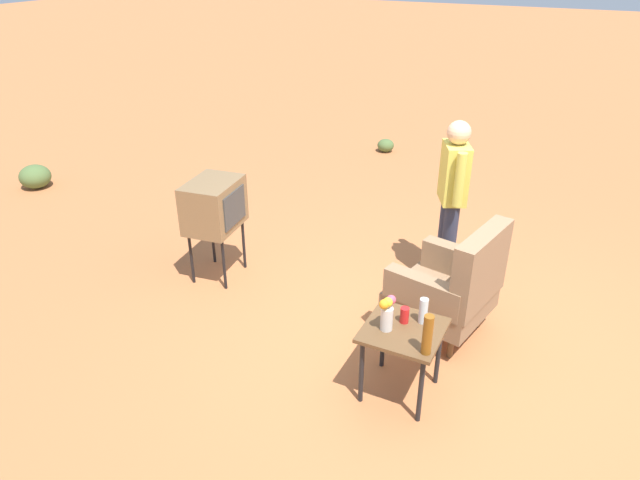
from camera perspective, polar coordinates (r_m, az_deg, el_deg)
ground_plane at (r=5.12m, az=10.49°, el=-9.56°), size 60.00×60.00×0.00m
armchair at (r=4.93m, az=13.10°, el=-4.45°), size 0.91×0.92×1.06m
side_table at (r=4.25m, az=8.27°, el=-9.67°), size 0.56×0.56×0.59m
tv_on_stand at (r=5.65m, az=-10.54°, el=3.40°), size 0.65×0.51×1.03m
person_standing at (r=5.59m, az=13.06°, el=4.60°), size 0.53×0.35×1.64m
soda_can_red at (r=4.23m, az=8.44°, el=-7.43°), size 0.07×0.07×0.12m
bottle_short_clear at (r=4.23m, az=10.29°, el=-6.98°), size 0.06×0.06×0.20m
bottle_tall_amber at (r=3.91m, az=10.69°, el=-9.29°), size 0.07×0.07×0.30m
flower_vase at (r=4.09m, az=6.72°, el=-7.15°), size 0.15×0.10×0.27m
shrub_near at (r=9.51m, az=6.58°, el=9.38°), size 0.27×0.27×0.21m
shrub_far at (r=8.91m, az=-26.59°, el=5.70°), size 0.42×0.42×0.32m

